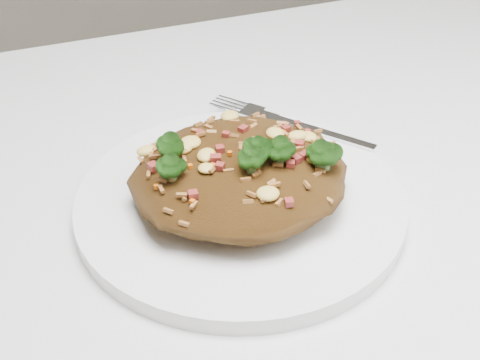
% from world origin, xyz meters
% --- Properties ---
extents(dining_table, '(1.20, 0.80, 0.75)m').
position_xyz_m(dining_table, '(0.00, 0.00, 0.66)').
color(dining_table, silver).
rests_on(dining_table, ground).
extents(plate, '(0.26, 0.26, 0.01)m').
position_xyz_m(plate, '(-0.12, 0.04, 0.76)').
color(plate, white).
rests_on(plate, dining_table).
extents(fried_rice, '(0.17, 0.15, 0.06)m').
position_xyz_m(fried_rice, '(-0.12, 0.04, 0.79)').
color(fried_rice, brown).
rests_on(fried_rice, plate).
extents(fork, '(0.11, 0.14, 0.00)m').
position_xyz_m(fork, '(-0.03, 0.12, 0.77)').
color(fork, silver).
rests_on(fork, plate).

